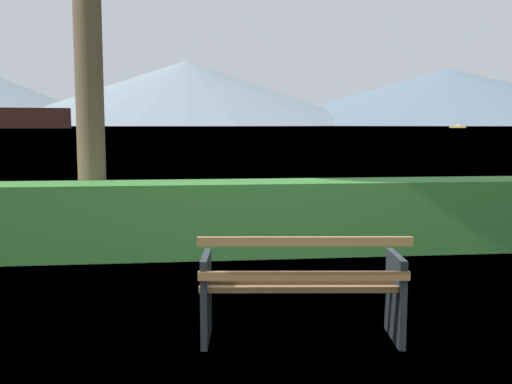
# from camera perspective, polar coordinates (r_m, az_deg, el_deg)

# --- Properties ---
(ground_plane) EXTENTS (1400.00, 1400.00, 0.00)m
(ground_plane) POSITION_cam_1_polar(r_m,az_deg,el_deg) (4.91, 4.18, -13.53)
(ground_plane) COLOR #4C6B33
(water_surface) EXTENTS (620.00, 620.00, 0.00)m
(water_surface) POSITION_cam_1_polar(r_m,az_deg,el_deg) (310.96, -6.49, 6.10)
(water_surface) COLOR #6B8EA3
(water_surface) RESTS_ON ground_plane
(park_bench) EXTENTS (1.60, 0.73, 0.87)m
(park_bench) POSITION_cam_1_polar(r_m,az_deg,el_deg) (4.73, 4.28, -8.97)
(park_bench) COLOR olive
(park_bench) RESTS_ON ground_plane
(hedge_row) EXTENTS (10.87, 0.78, 0.94)m
(hedge_row) POSITION_cam_1_polar(r_m,az_deg,el_deg) (7.84, -0.11, -2.41)
(hedge_row) COLOR #387A33
(hedge_row) RESTS_ON ground_plane
(sailboat_mid) EXTENTS (6.15, 5.54, 1.44)m
(sailboat_mid) POSITION_cam_1_polar(r_m,az_deg,el_deg) (248.15, 18.42, 5.85)
(sailboat_mid) COLOR gold
(sailboat_mid) RESTS_ON water_surface
(distant_hills) EXTENTS (781.09, 385.23, 57.50)m
(distant_hills) POSITION_cam_1_polar(r_m,az_deg,el_deg) (547.66, -1.58, 9.13)
(distant_hills) COLOR gray
(distant_hills) RESTS_ON ground_plane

